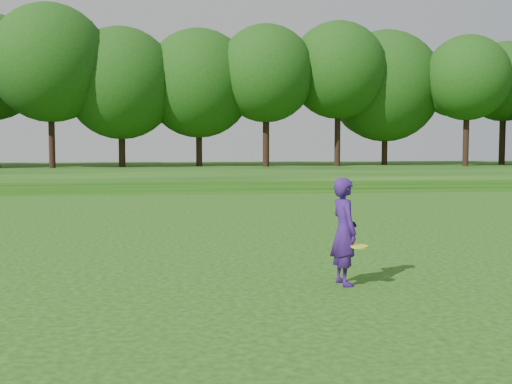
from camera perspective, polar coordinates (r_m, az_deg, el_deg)
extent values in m
plane|color=#13410C|center=(11.39, -9.40, -7.99)|extent=(140.00, 140.00, 0.00)
cube|color=#13410C|center=(45.17, -7.94, 1.68)|extent=(130.00, 30.00, 0.60)
cube|color=gray|center=(31.22, -8.15, -0.05)|extent=(130.00, 1.60, 0.04)
imported|color=#38186D|center=(11.07, 7.85, -3.49)|extent=(0.53, 0.73, 1.84)
cylinder|color=yellow|center=(10.89, 9.15, -4.79)|extent=(0.29, 0.29, 0.05)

